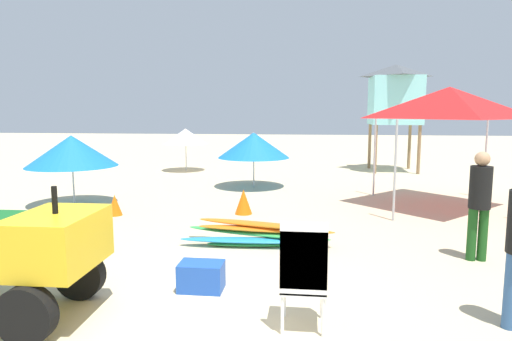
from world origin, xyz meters
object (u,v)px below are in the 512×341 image
at_px(beach_umbrella_mid, 186,136).
at_px(lifeguard_near_right, 480,198).
at_px(popup_canopy, 449,103).
at_px(cooler_box, 201,276).
at_px(stacked_plastic_chairs, 304,267).
at_px(beach_umbrella_far, 254,145).
at_px(surfboard_pile, 259,234).
at_px(lifeguard_tower, 395,94).
at_px(beach_umbrella_left, 72,151).
at_px(traffic_cone_far, 115,205).
at_px(traffic_cone_near, 243,202).

bearing_deg(beach_umbrella_mid, lifeguard_near_right, -53.03).
relative_size(popup_canopy, cooler_box, 5.15).
relative_size(stacked_plastic_chairs, beach_umbrella_far, 0.55).
distance_m(lifeguard_near_right, beach_umbrella_mid, 12.10).
bearing_deg(lifeguard_near_right, beach_umbrella_mid, 126.97).
xyz_separation_m(surfboard_pile, cooler_box, (-0.54, -2.00, -0.02)).
bearing_deg(surfboard_pile, lifeguard_tower, 68.07).
distance_m(popup_canopy, cooler_box, 7.55).
xyz_separation_m(stacked_plastic_chairs, beach_umbrella_mid, (-4.62, 12.21, 0.64)).
relative_size(beach_umbrella_left, traffic_cone_far, 4.65).
height_order(beach_umbrella_left, beach_umbrella_far, beach_umbrella_left).
relative_size(popup_canopy, lifeguard_tower, 0.72).
relative_size(lifeguard_tower, beach_umbrella_left, 1.87).
relative_size(popup_canopy, traffic_cone_far, 6.29).
bearing_deg(cooler_box, beach_umbrella_far, 91.90).
bearing_deg(popup_canopy, stacked_plastic_chairs, -117.06).
distance_m(stacked_plastic_chairs, beach_umbrella_left, 8.05).
distance_m(beach_umbrella_left, beach_umbrella_far, 5.13).
xyz_separation_m(popup_canopy, lifeguard_tower, (0.03, 6.68, 0.44)).
relative_size(popup_canopy, beach_umbrella_mid, 1.73).
bearing_deg(cooler_box, traffic_cone_far, 126.79).
height_order(stacked_plastic_chairs, beach_umbrella_left, beach_umbrella_left).
relative_size(stacked_plastic_chairs, lifeguard_tower, 0.30).
height_order(beach_umbrella_mid, traffic_cone_far, beach_umbrella_mid).
relative_size(traffic_cone_near, cooler_box, 0.99).
bearing_deg(surfboard_pile, lifeguard_near_right, -6.39).
distance_m(surfboard_pile, beach_umbrella_far, 6.02).
height_order(surfboard_pile, popup_canopy, popup_canopy).
bearing_deg(beach_umbrella_far, beach_umbrella_mid, 131.79).
distance_m(beach_umbrella_mid, beach_umbrella_far, 4.57).
bearing_deg(beach_umbrella_left, stacked_plastic_chairs, -45.24).
xyz_separation_m(popup_canopy, cooler_box, (-4.61, -5.52, -2.31)).
distance_m(lifeguard_near_right, popup_canopy, 4.23).
relative_size(stacked_plastic_chairs, traffic_cone_near, 2.14).
bearing_deg(popup_canopy, beach_umbrella_left, -175.17).
bearing_deg(cooler_box, surfboard_pile, 75.01).
distance_m(popup_canopy, beach_umbrella_far, 5.54).
height_order(surfboard_pile, traffic_cone_far, traffic_cone_far).
xyz_separation_m(popup_canopy, traffic_cone_near, (-4.68, -1.19, -2.21)).
distance_m(surfboard_pile, beach_umbrella_left, 5.71).
relative_size(surfboard_pile, popup_canopy, 0.91).
relative_size(beach_umbrella_far, cooler_box, 3.82).
bearing_deg(traffic_cone_near, beach_umbrella_mid, 114.96).
bearing_deg(cooler_box, beach_umbrella_mid, 106.33).
bearing_deg(popup_canopy, beach_umbrella_mid, 143.94).
height_order(lifeguard_near_right, lifeguard_tower, lifeguard_tower).
bearing_deg(beach_umbrella_mid, beach_umbrella_far, -48.21).
bearing_deg(stacked_plastic_chairs, popup_canopy, 62.94).
xyz_separation_m(surfboard_pile, beach_umbrella_left, (-4.87, 2.76, 1.15)).
height_order(stacked_plastic_chairs, cooler_box, stacked_plastic_chairs).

